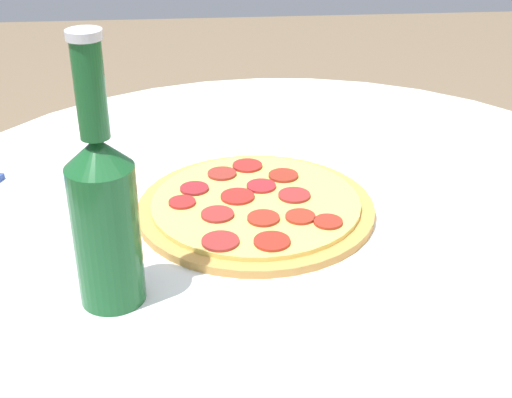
# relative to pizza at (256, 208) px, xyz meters

# --- Properties ---
(table) EXTENTS (1.01, 1.01, 0.75)m
(table) POSITION_rel_pizza_xyz_m (-0.00, 0.05, -0.17)
(table) COLOR white
(table) RESTS_ON ground_plane
(pizza) EXTENTS (0.29, 0.29, 0.02)m
(pizza) POSITION_rel_pizza_xyz_m (0.00, 0.00, 0.00)
(pizza) COLOR #C68E47
(pizza) RESTS_ON table
(beer_bottle) EXTENTS (0.06, 0.06, 0.27)m
(beer_bottle) POSITION_rel_pizza_xyz_m (0.16, -0.16, 0.09)
(beer_bottle) COLOR #195628
(beer_bottle) RESTS_ON table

